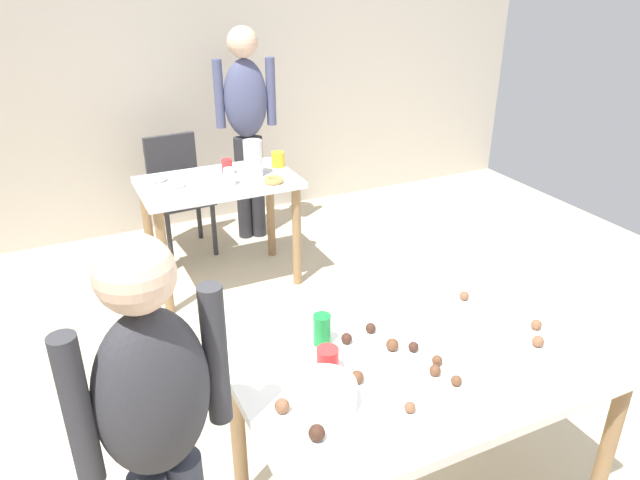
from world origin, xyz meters
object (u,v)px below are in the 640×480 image
pitcher_far (253,158)px  mixing_bowl (324,394)px  soda_can (322,330)px  person_girl_near (159,431)px  chair_far_table (178,187)px  dining_table_near (425,380)px  person_adult_far (246,116)px  dining_table_far (220,198)px

pitcher_far → mixing_bowl: bearing=-104.1°
soda_can → pitcher_far: 1.93m
person_girl_near → mixing_bowl: person_girl_near is taller
chair_far_table → mixing_bowl: bearing=-93.7°
person_girl_near → dining_table_near: bearing=4.9°
chair_far_table → person_adult_far: (0.56, -0.03, 0.48)m
dining_table_far → person_adult_far: size_ratio=0.62×
chair_far_table → person_adult_far: person_adult_far is taller
chair_far_table → person_adult_far: size_ratio=0.54×
pitcher_far → soda_can: bearing=-102.3°
soda_can → mixing_bowl: bearing=-114.5°
dining_table_far → person_adult_far: 0.84m
chair_far_table → person_girl_near: person_girl_near is taller
dining_table_near → pitcher_far: (0.11, 2.14, 0.21)m
dining_table_near → person_adult_far: bearing=83.8°
person_girl_near → mixing_bowl: size_ratio=7.01×
person_girl_near → pitcher_far: bearing=64.2°
soda_can → person_girl_near: bearing=-153.0°
dining_table_far → soda_can: bearing=-95.2°
chair_far_table → soda_can: soda_can is taller
dining_table_far → mixing_bowl: mixing_bowl is taller
chair_far_table → pitcher_far: 0.86m
person_adult_far → pitcher_far: size_ratio=6.81×
chair_far_table → person_girl_near: (-0.71, -2.91, 0.38)m
dining_table_far → person_adult_far: person_adult_far is taller
dining_table_near → dining_table_far: bearing=93.2°
dining_table_far → dining_table_near: bearing=-86.8°
dining_table_near → pitcher_far: pitcher_far is taller
chair_far_table → soda_can: 2.59m
mixing_bowl → soda_can: size_ratio=1.72×
pitcher_far → person_girl_near: bearing=-115.8°
soda_can → pitcher_far: (0.41, 1.88, 0.06)m
person_adult_far → mixing_bowl: 2.95m
dining_table_near → soda_can: size_ratio=11.13×
mixing_bowl → soda_can: (0.14, 0.31, 0.02)m
dining_table_near → person_adult_far: (0.30, 2.80, 0.32)m
dining_table_near → chair_far_table: size_ratio=1.56×
dining_table_near → mixing_bowl: (-0.44, -0.05, 0.13)m
dining_table_near → person_girl_near: bearing=-175.1°
person_girl_near → mixing_bowl: 0.53m
dining_table_near → mixing_bowl: mixing_bowl is taller
person_adult_far → pitcher_far: 0.69m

